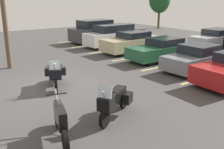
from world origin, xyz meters
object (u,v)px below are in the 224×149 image
object	(u,v)px
motorcycle_third	(114,100)
motorcycle_second	(60,121)
car_charcoal	(94,31)
car_champagne	(132,42)
car_far_silver	(216,38)
car_white	(112,35)
car_green	(162,49)
motorcycle_touring	(55,73)
car_grey	(198,58)

from	to	relation	value
motorcycle_third	motorcycle_second	bearing A→B (deg)	-82.92
motorcycle_second	car_charcoal	bearing A→B (deg)	145.38
car_champagne	car_far_silver	xyz separation A→B (m)	(2.40, 6.79, -0.00)
motorcycle_third	car_champagne	bearing A→B (deg)	137.63
car_white	car_champagne	bearing A→B (deg)	-2.29
car_charcoal	car_white	distance (m)	2.64
car_charcoal	car_white	xyz separation A→B (m)	(2.64, 0.07, -0.07)
car_charcoal	car_far_silver	distance (m)	10.32
motorcycle_third	car_green	bearing A→B (deg)	124.58
car_champagne	car_green	xyz separation A→B (m)	(3.07, -0.03, -0.05)
motorcycle_touring	car_far_silver	bearing A→B (deg)	96.81
motorcycle_third	car_far_silver	world-z (taller)	car_far_silver
car_champagne	car_far_silver	bearing A→B (deg)	70.54
car_grey	car_champagne	bearing A→B (deg)	178.21
motorcycle_second	car_white	distance (m)	14.82
car_white	car_green	world-z (taller)	car_white
motorcycle_second	car_grey	size ratio (longest dim) A/B	0.47
car_white	car_grey	world-z (taller)	car_white
motorcycle_third	car_white	distance (m)	13.36
motorcycle_second	motorcycle_third	distance (m)	2.07
motorcycle_second	car_far_silver	bearing A→B (deg)	110.39
car_green	car_grey	world-z (taller)	car_grey
car_charcoal	car_green	world-z (taller)	car_charcoal
motorcycle_touring	car_charcoal	world-z (taller)	car_charcoal
car_green	car_far_silver	xyz separation A→B (m)	(-0.67, 6.82, 0.05)
car_grey	car_far_silver	xyz separation A→B (m)	(-3.57, 6.98, 0.06)
car_white	motorcycle_third	bearing A→B (deg)	-34.70
motorcycle_second	car_white	size ratio (longest dim) A/B	0.44
motorcycle_second	car_charcoal	size ratio (longest dim) A/B	0.46
motorcycle_touring	car_white	distance (m)	10.54
car_far_silver	car_white	bearing A→B (deg)	-127.71
motorcycle_second	car_far_silver	world-z (taller)	car_far_silver
car_grey	car_far_silver	bearing A→B (deg)	117.09
motorcycle_second	car_green	world-z (taller)	car_green
car_champagne	motorcycle_second	bearing A→B (deg)	-48.41
car_champagne	motorcycle_touring	bearing A→B (deg)	-62.13
car_green	car_far_silver	distance (m)	6.85
car_white	car_champagne	xyz separation A→B (m)	(2.77, -0.11, -0.17)
motorcycle_third	car_grey	bearing A→B (deg)	107.09
motorcycle_touring	car_charcoal	bearing A→B (deg)	140.49
motorcycle_second	car_far_silver	distance (m)	17.42
motorcycle_second	car_charcoal	xyz separation A→B (m)	(-13.88, 9.58, 0.40)
motorcycle_touring	car_white	bearing A→B (deg)	131.01
car_champagne	car_grey	bearing A→B (deg)	-1.79
motorcycle_touring	motorcycle_third	size ratio (longest dim) A/B	1.10
car_grey	motorcycle_touring	bearing A→B (deg)	-103.40
car_white	motorcycle_touring	bearing A→B (deg)	-48.99
car_champagne	car_charcoal	bearing A→B (deg)	179.59
car_champagne	car_green	distance (m)	3.07
car_champagne	car_green	bearing A→B (deg)	-0.54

